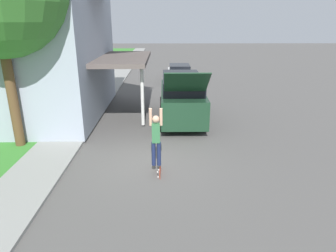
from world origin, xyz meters
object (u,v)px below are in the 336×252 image
(skateboarder, at_px, (156,137))
(skateboard, at_px, (160,171))
(car_down_street, at_px, (179,74))
(suv_parked, at_px, (182,97))

(skateboarder, bearing_deg, skateboard, -33.83)
(skateboarder, relative_size, skateboard, 2.42)
(skateboarder, bearing_deg, car_down_street, 84.36)
(suv_parked, distance_m, skateboard, 5.73)
(suv_parked, height_order, car_down_street, suv_parked)
(suv_parked, distance_m, skateboarder, 5.58)
(car_down_street, xyz_separation_m, skateboard, (-1.42, -15.55, -0.56))
(suv_parked, relative_size, skateboarder, 3.10)
(car_down_street, bearing_deg, skateboard, -95.23)
(car_down_street, relative_size, skateboard, 5.41)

